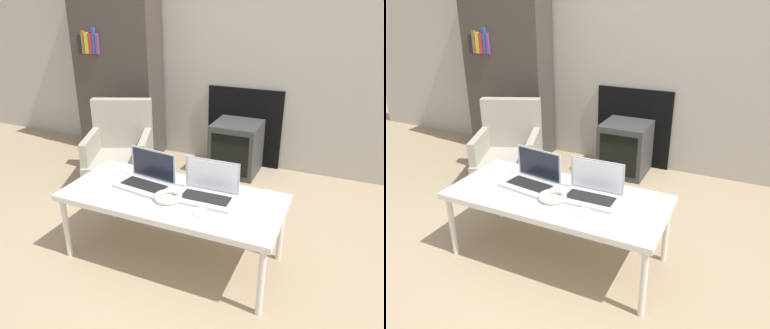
# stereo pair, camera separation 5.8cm
# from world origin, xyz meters

# --- Properties ---
(ground_plane) EXTENTS (14.00, 14.00, 0.00)m
(ground_plane) POSITION_xyz_m (0.00, 0.00, 0.00)
(ground_plane) COLOR #998466
(wall_back) EXTENTS (7.00, 0.08, 2.60)m
(wall_back) POSITION_xyz_m (-0.00, 2.02, 1.29)
(wall_back) COLOR #ADA89E
(wall_back) RESTS_ON ground_plane
(table) EXTENTS (1.33, 0.58, 0.45)m
(table) POSITION_xyz_m (0.00, 0.32, 0.42)
(table) COLOR silver
(table) RESTS_ON ground_plane
(laptop_left) EXTENTS (0.36, 0.26, 0.21)m
(laptop_left) POSITION_xyz_m (-0.20, 0.38, 0.50)
(laptop_left) COLOR #B2B2B7
(laptop_left) RESTS_ON table
(laptop_right) EXTENTS (0.34, 0.22, 0.21)m
(laptop_right) POSITION_xyz_m (0.21, 0.38, 0.50)
(laptop_right) COLOR #B2B2B7
(laptop_right) RESTS_ON table
(headphones) EXTENTS (0.17, 0.17, 0.03)m
(headphones) POSITION_xyz_m (-0.00, 0.27, 0.47)
(headphones) COLOR beige
(headphones) RESTS_ON table
(phone) EXTENTS (0.06, 0.12, 0.01)m
(phone) POSITION_xyz_m (0.23, 0.21, 0.46)
(phone) COLOR silver
(phone) RESTS_ON table
(tv) EXTENTS (0.43, 0.43, 0.49)m
(tv) POSITION_xyz_m (-0.03, 1.75, 0.24)
(tv) COLOR #383838
(tv) RESTS_ON ground_plane
(armchair) EXTENTS (0.73, 0.76, 0.71)m
(armchair) POSITION_xyz_m (-0.95, 1.20, 0.34)
(armchair) COLOR gray
(armchair) RESTS_ON ground_plane
(bookshelf) EXTENTS (0.88, 0.32, 1.89)m
(bookshelf) POSITION_xyz_m (-1.35, 1.82, 0.95)
(bookshelf) COLOR #3F3833
(bookshelf) RESTS_ON ground_plane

